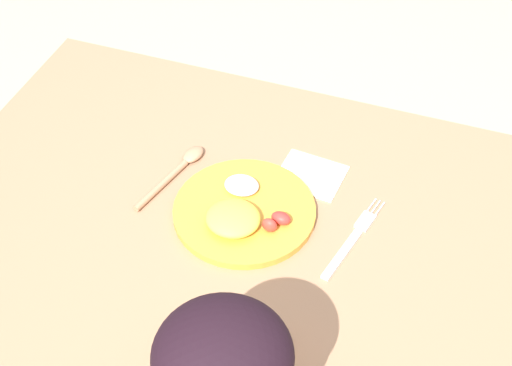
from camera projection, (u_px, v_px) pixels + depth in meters
The scene contains 5 objects.
dining_table at pixel (269, 266), 1.41m from camera, with size 1.30×0.84×0.67m.
plate at pixel (243, 212), 1.37m from camera, with size 0.26×0.26×0.05m.
fork at pixel (353, 238), 1.34m from camera, with size 0.07×0.21×0.01m.
spoon at pixel (178, 169), 1.46m from camera, with size 0.07×0.20×0.02m.
napkin at pixel (311, 175), 1.45m from camera, with size 0.12×0.10×0.00m, color white.
Camera 1 is at (0.27, -0.84, 1.69)m, focal length 52.83 mm.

